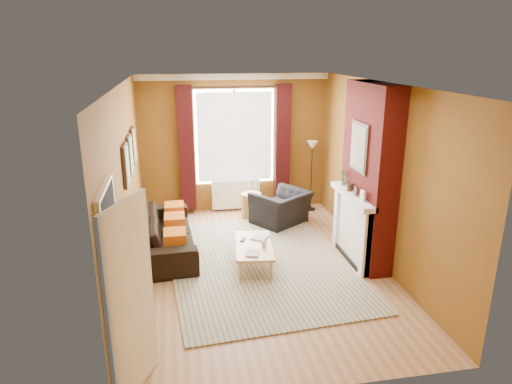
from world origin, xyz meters
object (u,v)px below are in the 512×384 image
(coffee_table, at_px, (254,247))
(wicker_stool, at_px, (251,205))
(sofa, at_px, (166,233))
(floor_lamp, at_px, (312,156))
(armchair, at_px, (281,208))

(coffee_table, relative_size, wicker_stool, 2.20)
(sofa, distance_m, floor_lamp, 3.45)
(wicker_stool, bearing_deg, floor_lamp, 10.11)
(coffee_table, bearing_deg, armchair, 70.53)
(sofa, height_order, wicker_stool, sofa)
(floor_lamp, bearing_deg, armchair, -140.10)
(sofa, relative_size, coffee_table, 1.90)
(wicker_stool, distance_m, floor_lamp, 1.61)
(wicker_stool, xyz_separation_m, floor_lamp, (1.30, 0.23, 0.91))
(armchair, bearing_deg, floor_lamp, -175.08)
(sofa, bearing_deg, coffee_table, -124.79)
(sofa, relative_size, floor_lamp, 1.51)
(sofa, distance_m, wicker_stool, 2.12)
(coffee_table, xyz_separation_m, wicker_stool, (0.32, 2.14, -0.08))
(armchair, xyz_separation_m, wicker_stool, (-0.51, 0.43, -0.07))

